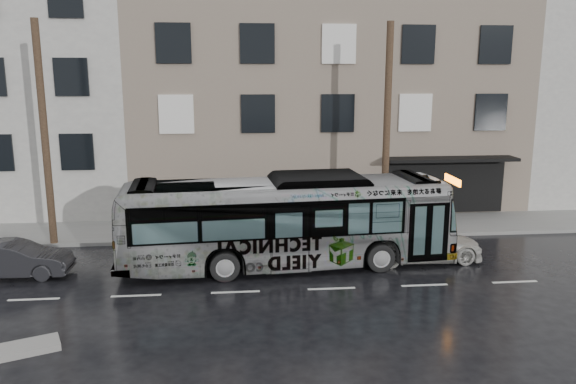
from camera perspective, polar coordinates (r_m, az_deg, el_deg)
name	(u,v)px	position (r m, az deg, el deg)	size (l,w,h in m)	color
ground	(235,267)	(21.15, -5.39, -7.56)	(120.00, 120.00, 0.00)	black
sidewalk	(235,229)	(25.81, -5.43, -3.79)	(90.00, 3.60, 0.15)	gray
building_taupe	(319,101)	(33.06, 3.15, 9.22)	(20.00, 12.00, 11.00)	#7A695E
utility_pole_front	(387,131)	(24.24, 10.00, 6.09)	(0.30, 0.30, 9.00)	#4F3B27
utility_pole_rear	(45,135)	(24.57, -23.50, 5.36)	(0.30, 0.30, 9.00)	#4F3B27
sign_post	(409,207)	(25.09, 12.15, -1.45)	(0.06, 0.06, 2.40)	slate
bus	(286,221)	(20.71, -0.18, -2.99)	(2.87, 12.27, 3.42)	#B2B2B2
white_sedan	(419,242)	(22.19, 13.19, -5.00)	(1.95, 4.81, 1.39)	#B4B2AB
dark_sedan	(14,259)	(22.10, -26.04, -6.17)	(1.34, 3.86, 1.27)	black
slush_pile	(22,349)	(16.50, -25.39, -14.18)	(1.80, 0.80, 0.18)	gray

